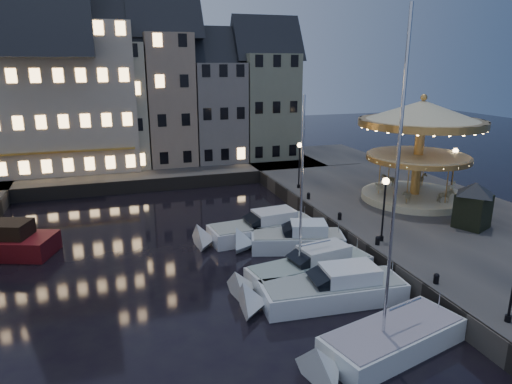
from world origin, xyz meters
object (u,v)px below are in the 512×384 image
object	(u,v)px
motorboat_d	(291,241)
carousel	(421,132)
bollard_d	(308,195)
motorboat_e	(257,230)
streetlamp_b	(384,200)
bollard_c	(340,216)
ticket_kiosk	(474,197)
motorboat_c	(304,270)
bollard_b	(378,240)
streetlamp_c	(299,159)
streetlamp_d	(454,165)
bollard_a	(436,278)
motorboat_b	(326,291)
motorboat_a	(384,343)

from	to	relation	value
motorboat_d	carousel	world-z (taller)	carousel
bollard_d	motorboat_e	size ratio (longest dim) A/B	0.06
carousel	streetlamp_b	bearing A→B (deg)	-137.47
bollard_c	bollard_d	size ratio (longest dim) A/B	1.00
motorboat_d	ticket_kiosk	distance (m)	12.88
motorboat_c	bollard_b	bearing A→B (deg)	8.35
streetlamp_c	carousel	xyz separation A→B (m)	(7.69, -6.45, 2.99)
streetlamp_c	motorboat_c	xyz separation A→B (m)	(-5.91, -14.78, -3.34)
streetlamp_c	carousel	bearing A→B (deg)	-39.98
streetlamp_d	bollard_c	size ratio (longest dim) A/B	7.32
streetlamp_b	bollard_d	xyz separation A→B (m)	(-0.60, 10.00, -2.41)
bollard_a	bollard_d	distance (m)	16.00
bollard_d	motorboat_b	bearing A→B (deg)	-110.70
bollard_d	streetlamp_c	bearing A→B (deg)	80.27
streetlamp_b	motorboat_c	bearing A→B (deg)	-167.78
motorboat_b	streetlamp_c	bearing A→B (deg)	71.40
streetlamp_d	bollard_c	distance (m)	12.40
motorboat_a	streetlamp_b	bearing A→B (deg)	58.15
motorboat_b	motorboat_a	bearing A→B (deg)	-85.15
bollard_c	motorboat_b	distance (m)	9.99
streetlamp_c	bollard_a	distance (m)	19.66
motorboat_a	carousel	size ratio (longest dim) A/B	1.33
bollard_d	motorboat_d	size ratio (longest dim) A/B	0.08
bollard_c	motorboat_d	world-z (taller)	motorboat_d
motorboat_e	ticket_kiosk	bearing A→B (deg)	-22.70
bollard_a	bollard_c	bearing A→B (deg)	90.00
bollard_c	motorboat_c	size ratio (longest dim) A/B	0.05
bollard_c	carousel	xyz separation A→B (m)	(8.29, 2.55, 5.40)
motorboat_c	motorboat_a	bearing A→B (deg)	-86.53
motorboat_c	carousel	world-z (taller)	motorboat_c
streetlamp_b	motorboat_d	distance (m)	6.80
motorboat_c	motorboat_b	bearing A→B (deg)	-89.04
bollard_a	motorboat_d	xyz separation A→B (m)	(-4.28, 9.31, -0.96)
bollard_b	motorboat_d	bearing A→B (deg)	138.33
streetlamp_c	bollard_a	size ratio (longest dim) A/B	7.32
bollard_b	motorboat_b	distance (m)	6.36
bollard_c	motorboat_d	size ratio (longest dim) A/B	0.08
motorboat_e	bollard_a	bearing A→B (deg)	-64.13
motorboat_b	carousel	distance (m)	18.57
bollard_c	carousel	world-z (taller)	carousel
bollard_c	motorboat_d	bearing A→B (deg)	-164.49
motorboat_b	motorboat_d	distance (m)	7.31
motorboat_b	motorboat_e	bearing A→B (deg)	93.17
streetlamp_d	motorboat_c	distance (m)	19.39
bollard_b	bollard_d	bearing A→B (deg)	90.00
motorboat_e	carousel	world-z (taller)	carousel
motorboat_a	carousel	world-z (taller)	motorboat_a
streetlamp_c	bollard_d	size ratio (longest dim) A/B	7.32
streetlamp_c	ticket_kiosk	xyz separation A→B (m)	(7.30, -13.25, -0.55)
streetlamp_c	streetlamp_b	bearing A→B (deg)	-90.00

